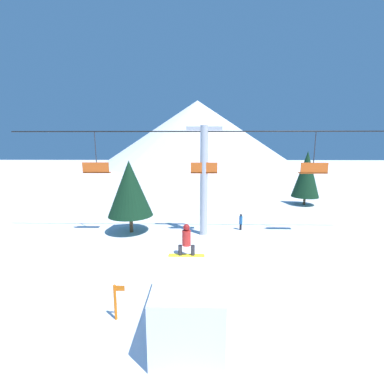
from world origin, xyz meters
The scene contains 9 objects.
ground_plane centered at (0.00, 0.00, 0.00)m, with size 220.00×220.00×0.00m, color white.
mountain_ridge centered at (0.00, 78.65, 10.37)m, with size 62.97×62.97×20.75m.
snow_ramp centered at (-0.16, 0.17, 1.02)m, with size 2.12×4.01×2.04m.
snowboarder centered at (-0.29, 1.37, 2.66)m, with size 1.38×0.32×1.26m.
chairlift centered at (0.55, 9.59, 4.30)m, with size 25.96×0.52×7.54m.
pine_tree_near centered at (-4.69, 9.97, 3.23)m, with size 3.19×3.19×5.21m.
pine_tree_far centered at (11.55, 19.21, 3.27)m, with size 2.80×2.80×5.68m.
trail_marker centered at (-2.79, 0.41, 0.72)m, with size 0.41×0.10×1.34m.
distant_skier centered at (3.35, 10.63, 0.67)m, with size 0.24×0.24×1.23m.
Camera 1 is at (0.12, -7.84, 6.16)m, focal length 24.00 mm.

